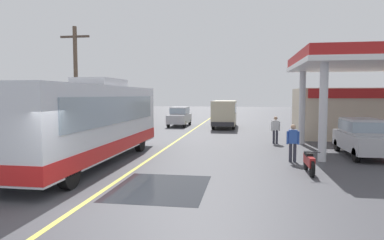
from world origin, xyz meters
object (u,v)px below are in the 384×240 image
at_px(minibus_opposing_lane, 225,111).
at_px(car_trailing_behind_bus, 180,115).
at_px(motorcycle_parked_forecourt, 309,162).
at_px(pedestrian_near_pump, 275,128).
at_px(coach_bus_main, 91,124).
at_px(car_at_pump, 362,135).
at_px(pedestrian_by_shop, 293,141).

distance_m(minibus_opposing_lane, car_trailing_behind_bus, 4.43).
height_order(motorcycle_parked_forecourt, pedestrian_near_pump, pedestrian_near_pump).
bearing_deg(minibus_opposing_lane, coach_bus_main, -105.45).
bearing_deg(car_at_pump, minibus_opposing_lane, 118.38).
bearing_deg(motorcycle_parked_forecourt, pedestrian_near_pump, 93.89).
relative_size(coach_bus_main, minibus_opposing_lane, 1.80).
height_order(car_at_pump, pedestrian_by_shop, car_at_pump).
bearing_deg(car_trailing_behind_bus, pedestrian_by_shop, -63.24).
bearing_deg(minibus_opposing_lane, car_trailing_behind_bus, 170.62).
xyz_separation_m(pedestrian_near_pump, car_trailing_behind_bus, (-7.98, 10.68, 0.08)).
bearing_deg(minibus_opposing_lane, car_at_pump, -61.62).
bearing_deg(pedestrian_by_shop, minibus_opposing_lane, 103.96).
xyz_separation_m(car_at_pump, pedestrian_by_shop, (-3.49, -1.95, -0.08)).
xyz_separation_m(car_at_pump, minibus_opposing_lane, (-7.37, 13.63, 0.46)).
relative_size(car_at_pump, minibus_opposing_lane, 0.69).
distance_m(motorcycle_parked_forecourt, car_trailing_behind_bus, 20.35).
xyz_separation_m(minibus_opposing_lane, car_trailing_behind_bus, (-4.35, 0.72, -0.46)).
xyz_separation_m(car_at_pump, car_trailing_behind_bus, (-11.71, 14.35, 0.00)).
distance_m(coach_bus_main, motorcycle_parked_forecourt, 9.03).
bearing_deg(pedestrian_by_shop, motorcycle_parked_forecourt, -82.29).
xyz_separation_m(pedestrian_by_shop, car_trailing_behind_bus, (-8.22, 16.31, 0.08)).
bearing_deg(coach_bus_main, pedestrian_by_shop, 10.53).
distance_m(minibus_opposing_lane, motorcycle_parked_forecourt, 18.26).
height_order(pedestrian_by_shop, car_trailing_behind_bus, car_trailing_behind_bus).
bearing_deg(motorcycle_parked_forecourt, coach_bus_main, 176.40).
relative_size(motorcycle_parked_forecourt, car_trailing_behind_bus, 0.43).
bearing_deg(motorcycle_parked_forecourt, pedestrian_by_shop, 97.71).
xyz_separation_m(minibus_opposing_lane, pedestrian_by_shop, (3.87, -15.59, -0.54)).
xyz_separation_m(motorcycle_parked_forecourt, car_trailing_behind_bus, (-8.51, 18.47, 0.57)).
bearing_deg(pedestrian_near_pump, car_at_pump, -44.59).
xyz_separation_m(coach_bus_main, car_at_pump, (12.12, 3.56, -0.71)).
height_order(minibus_opposing_lane, motorcycle_parked_forecourt, minibus_opposing_lane).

